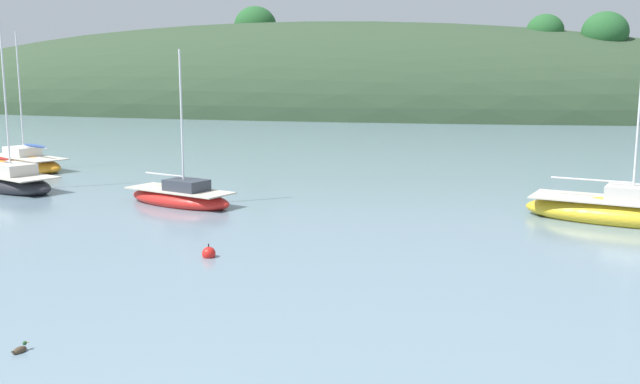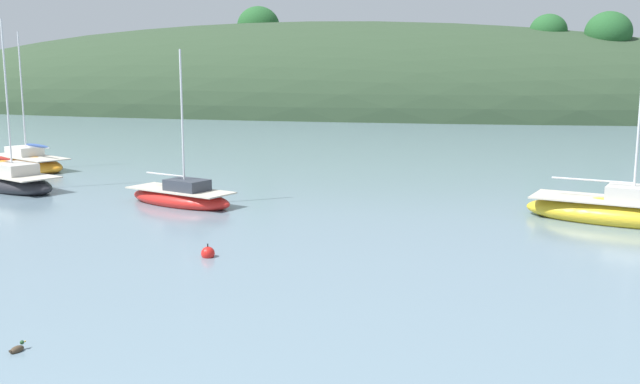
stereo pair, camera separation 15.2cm
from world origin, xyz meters
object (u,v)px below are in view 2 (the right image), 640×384
at_px(sailboat_red_portside, 624,212).
at_px(sailboat_white_near, 10,181).
at_px(sailboat_teal_outer, 29,163).
at_px(mooring_buoy_inner, 208,253).
at_px(sailboat_navy_dinghy, 181,197).
at_px(duck_lone_left, 17,349).

height_order(sailboat_red_portside, sailboat_white_near, sailboat_red_portside).
xyz_separation_m(sailboat_teal_outer, mooring_buoy_inner, (19.56, -16.12, -0.29)).
height_order(sailboat_teal_outer, sailboat_white_near, sailboat_white_near).
relative_size(sailboat_white_near, mooring_buoy_inner, 16.09).
relative_size(sailboat_red_portside, sailboat_white_near, 1.14).
bearing_deg(sailboat_red_portside, sailboat_teal_outer, 168.54).
relative_size(sailboat_teal_outer, sailboat_red_portside, 0.87).
xyz_separation_m(sailboat_teal_outer, sailboat_red_portside, (33.08, -6.71, 0.03)).
xyz_separation_m(sailboat_navy_dinghy, duck_lone_left, (4.52, -16.24, -0.30)).
bearing_deg(sailboat_red_portside, duck_lone_left, -128.57).
height_order(sailboat_teal_outer, mooring_buoy_inner, sailboat_teal_outer).
height_order(sailboat_teal_outer, duck_lone_left, sailboat_teal_outer).
distance_m(sailboat_white_near, mooring_buoy_inner, 17.97).
height_order(mooring_buoy_inner, duck_lone_left, mooring_buoy_inner).
xyz_separation_m(sailboat_red_portside, duck_lone_left, (-14.07, -17.64, -0.39)).
bearing_deg(mooring_buoy_inner, sailboat_navy_dinghy, 122.36).
bearing_deg(sailboat_navy_dinghy, sailboat_teal_outer, 150.76).
distance_m(sailboat_red_portside, duck_lone_left, 22.57).
relative_size(sailboat_teal_outer, mooring_buoy_inner, 15.85).
bearing_deg(sailboat_teal_outer, sailboat_navy_dinghy, -29.24).
distance_m(sailboat_navy_dinghy, duck_lone_left, 16.86).
xyz_separation_m(sailboat_navy_dinghy, sailboat_white_near, (-10.27, 1.34, 0.06)).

